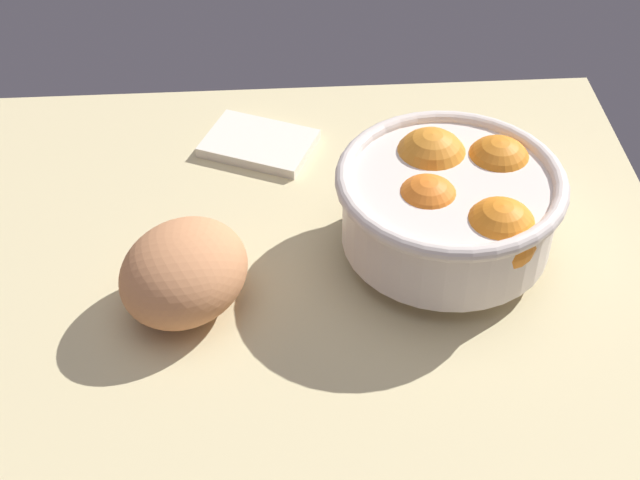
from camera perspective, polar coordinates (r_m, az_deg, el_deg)
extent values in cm
cube|color=#D0BF8D|center=(95.09, -2.59, -2.15)|extent=(80.98, 64.09, 3.00)
cylinder|color=silver|center=(95.35, 7.54, -0.32)|extent=(10.44, 10.44, 2.04)
cylinder|color=silver|center=(92.29, 7.80, 1.83)|extent=(20.58, 20.58, 7.33)
torus|color=silver|center=(89.99, 8.01, 3.61)|extent=(22.18, 22.18, 1.60)
sphere|color=orange|center=(87.67, 10.82, 0.26)|extent=(7.30, 7.30, 7.30)
sphere|color=orange|center=(94.73, 6.72, 4.50)|extent=(7.79, 7.79, 7.79)
sphere|color=orange|center=(89.70, 6.52, 1.88)|extent=(6.79, 6.79, 6.79)
sphere|color=orange|center=(95.22, 10.68, 4.14)|extent=(7.22, 7.22, 7.22)
ellipsoid|color=tan|center=(87.95, -8.19, -1.95)|extent=(16.67, 17.12, 8.48)
cube|color=silver|center=(108.87, -3.68, 5.86)|extent=(14.42, 12.60, 1.22)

